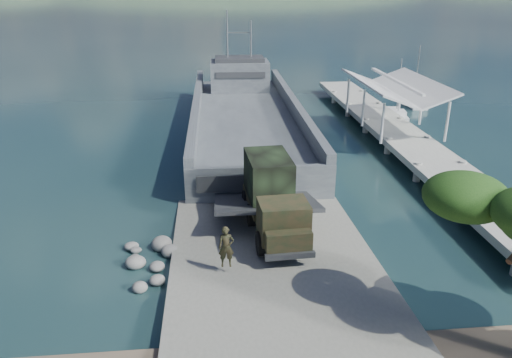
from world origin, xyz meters
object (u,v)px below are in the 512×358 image
(military_truck, at_px, (273,197))
(sailboat_near, at_px, (396,116))
(landing_craft, at_px, (246,123))
(soldier, at_px, (226,254))
(sailboat_far, at_px, (414,102))
(pier, at_px, (396,125))

(military_truck, relative_size, sailboat_near, 1.30)
(military_truck, bearing_deg, landing_craft, 86.32)
(military_truck, xyz_separation_m, soldier, (-2.69, -4.36, -0.83))
(sailboat_near, xyz_separation_m, sailboat_far, (4.14, 5.67, 0.03))
(pier, bearing_deg, military_truck, -128.87)
(pier, height_order, sailboat_near, sailboat_near)
(landing_craft, bearing_deg, soldier, -95.56)
(landing_craft, bearing_deg, sailboat_far, 25.92)
(military_truck, bearing_deg, sailboat_near, 52.73)
(pier, distance_m, military_truck, 20.17)
(sailboat_near, bearing_deg, landing_craft, -159.10)
(pier, xyz_separation_m, sailboat_far, (7.13, 13.34, -1.24))
(soldier, bearing_deg, landing_craft, 83.20)
(sailboat_near, bearing_deg, military_truck, -115.60)
(pier, height_order, military_truck, pier)
(pier, distance_m, soldier, 25.24)
(military_truck, height_order, sailboat_far, sailboat_far)
(pier, height_order, soldier, pier)
(pier, relative_size, soldier, 22.28)
(military_truck, height_order, soldier, military_truck)
(landing_craft, distance_m, soldier, 24.37)
(sailboat_far, bearing_deg, sailboat_near, -119.52)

